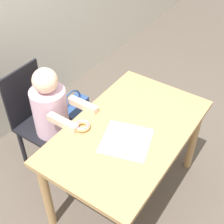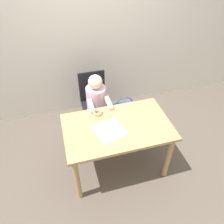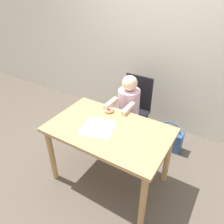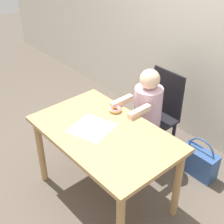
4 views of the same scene
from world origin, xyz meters
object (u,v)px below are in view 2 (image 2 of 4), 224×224
chair (95,105)px  child_figure (97,108)px  donut (98,112)px  handbag (124,111)px

chair → child_figure: (-0.00, -0.13, 0.04)m
donut → child_figure: bearing=80.8°
donut → handbag: size_ratio=0.27×
child_figure → handbag: child_figure is taller
handbag → chair: bearing=-166.6°
chair → handbag: (0.48, 0.11, -0.32)m
child_figure → donut: child_figure is taller
handbag → donut: bearing=-132.2°
child_figure → donut: bearing=-99.2°
donut → handbag: 0.99m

